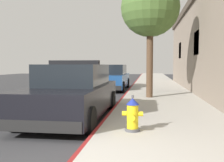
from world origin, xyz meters
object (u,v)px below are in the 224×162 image
at_px(fire_hydrant, 133,115).
at_px(parked_car_silver_ahead, 111,78).
at_px(street_tree, 150,8).
at_px(police_cruiser, 74,93).

bearing_deg(fire_hydrant, parked_car_silver_ahead, 100.56).
bearing_deg(fire_hydrant, street_tree, 86.55).
bearing_deg(street_tree, parked_car_silver_ahead, 116.20).
bearing_deg(street_tree, fire_hydrant, -93.45).
distance_m(police_cruiser, fire_hydrant, 2.64).
relative_size(parked_car_silver_ahead, fire_hydrant, 6.37).
distance_m(fire_hydrant, street_tree, 6.84).
bearing_deg(police_cruiser, parked_car_silver_ahead, 91.05).
distance_m(parked_car_silver_ahead, street_tree, 6.21).
relative_size(police_cruiser, parked_car_silver_ahead, 1.00).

